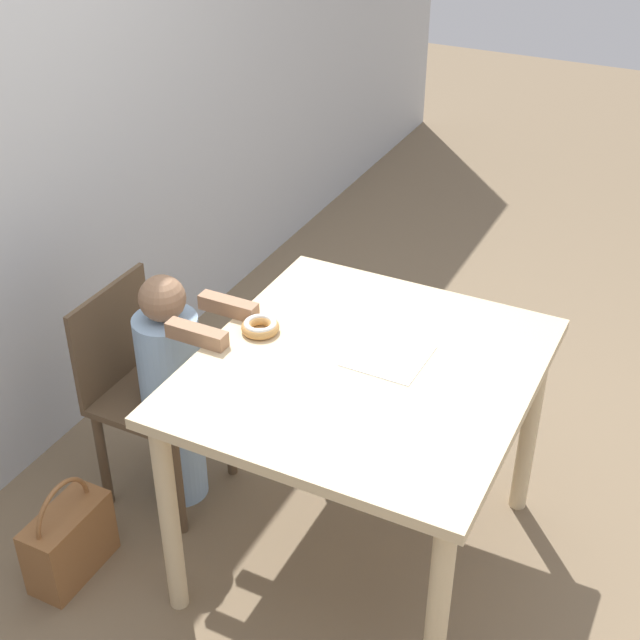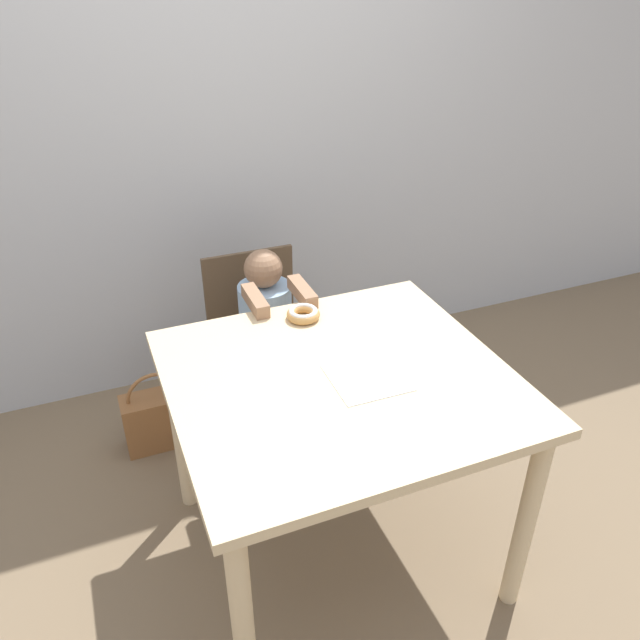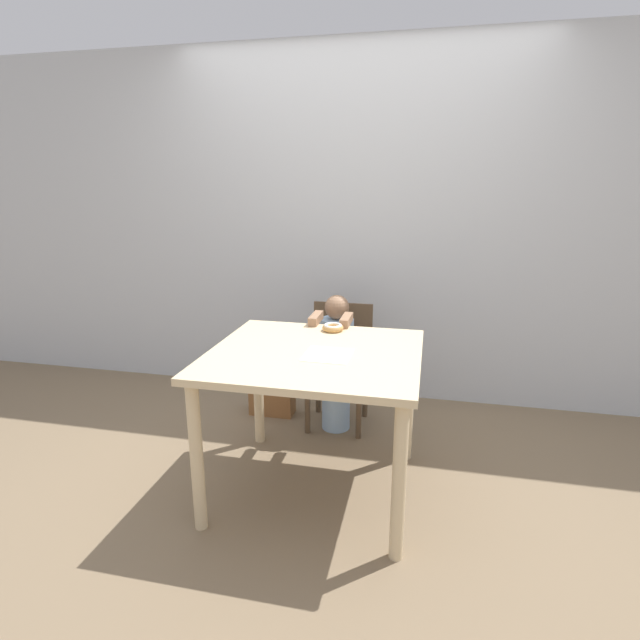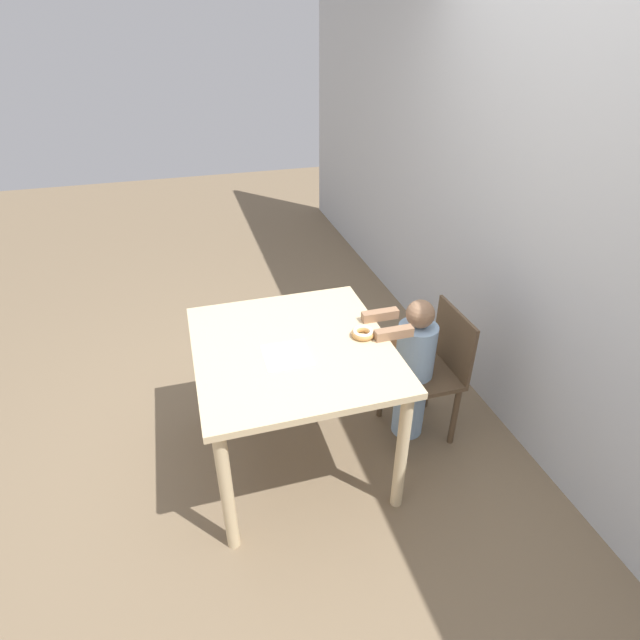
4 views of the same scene
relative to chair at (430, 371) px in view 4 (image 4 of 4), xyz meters
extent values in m
plane|color=#7A664C|center=(0.02, -0.80, -0.42)|extent=(12.00, 12.00, 0.00)
cube|color=silver|center=(0.02, 0.52, 0.83)|extent=(8.00, 0.05, 2.50)
cube|color=beige|center=(0.02, -0.80, 0.33)|extent=(1.03, 0.96, 0.03)
cylinder|color=beige|center=(-0.43, -1.22, -0.06)|extent=(0.06, 0.06, 0.73)
cylinder|color=beige|center=(0.48, -1.22, -0.06)|extent=(0.06, 0.06, 0.73)
cylinder|color=beige|center=(-0.43, -0.38, -0.06)|extent=(0.06, 0.06, 0.73)
cylinder|color=beige|center=(0.48, -0.38, -0.06)|extent=(0.06, 0.06, 0.73)
cube|color=brown|center=(0.00, -0.06, -0.01)|extent=(0.40, 0.38, 0.03)
cube|color=brown|center=(0.00, 0.13, 0.19)|extent=(0.40, 0.02, 0.36)
cylinder|color=brown|center=(-0.17, -0.21, -0.22)|extent=(0.04, 0.04, 0.41)
cylinder|color=brown|center=(0.17, -0.21, -0.22)|extent=(0.04, 0.04, 0.41)
cylinder|color=brown|center=(-0.17, 0.10, -0.22)|extent=(0.04, 0.04, 0.41)
cylinder|color=brown|center=(0.17, 0.10, -0.22)|extent=(0.04, 0.04, 0.41)
cylinder|color=#99BCE0|center=(0.00, -0.10, -0.21)|extent=(0.18, 0.18, 0.43)
cylinder|color=#99BCE0|center=(0.00, -0.10, 0.16)|extent=(0.22, 0.22, 0.31)
sphere|color=#997051|center=(0.00, -0.10, 0.40)|extent=(0.15, 0.15, 0.15)
cube|color=#997051|center=(-0.09, -0.29, 0.37)|extent=(0.05, 0.20, 0.05)
cube|color=#997051|center=(0.09, -0.29, 0.37)|extent=(0.05, 0.20, 0.05)
torus|color=tan|center=(0.04, -0.44, 0.36)|extent=(0.12, 0.12, 0.03)
torus|color=white|center=(0.04, -0.44, 0.37)|extent=(0.10, 0.10, 0.02)
cube|color=white|center=(0.09, -0.84, 0.35)|extent=(0.23, 0.23, 0.00)
cube|color=brown|center=(-0.47, 0.01, -0.30)|extent=(0.30, 0.14, 0.25)
torus|color=brown|center=(-0.47, 0.01, -0.17)|extent=(0.24, 0.02, 0.24)
camera|label=1|loc=(-1.94, -1.63, 1.85)|focal=50.00mm
camera|label=2|loc=(-0.62, -2.22, 1.47)|focal=35.00mm
camera|label=3|loc=(0.55, -3.06, 1.14)|focal=28.00mm
camera|label=4|loc=(2.00, -1.23, 1.74)|focal=28.00mm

